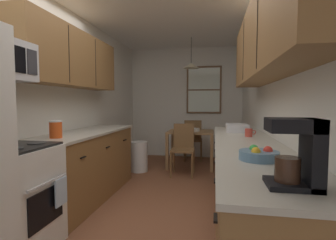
{
  "coord_description": "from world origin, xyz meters",
  "views": [
    {
      "loc": [
        0.68,
        -2.41,
        1.28
      ],
      "look_at": [
        0.02,
        1.21,
        1.03
      ],
      "focal_mm": 27.36,
      "sensor_mm": 36.0,
      "label": 1
    }
  ],
  "objects_px": {
    "storage_canister": "(56,129)",
    "dish_rack": "(237,128)",
    "table_serving_bowl": "(194,130)",
    "dining_chair_near": "(183,147)",
    "dining_chair_far": "(193,138)",
    "stove_range": "(12,198)",
    "trash_bin": "(139,156)",
    "fruit_bowl": "(259,154)",
    "dining_table": "(191,137)",
    "coffee_maker": "(300,152)",
    "mug_by_coffeemaker": "(249,133)"
  },
  "relations": [
    {
      "from": "storage_canister",
      "to": "dish_rack",
      "type": "height_order",
      "value": "storage_canister"
    },
    {
      "from": "dish_rack",
      "to": "table_serving_bowl",
      "type": "height_order",
      "value": "dish_rack"
    },
    {
      "from": "dining_chair_near",
      "to": "dining_chair_far",
      "type": "xyz_separation_m",
      "value": [
        0.08,
        1.14,
        0.0
      ]
    },
    {
      "from": "stove_range",
      "to": "table_serving_bowl",
      "type": "relative_size",
      "value": 5.16
    },
    {
      "from": "trash_bin",
      "to": "fruit_bowl",
      "type": "relative_size",
      "value": 2.17
    },
    {
      "from": "storage_canister",
      "to": "table_serving_bowl",
      "type": "height_order",
      "value": "storage_canister"
    },
    {
      "from": "dining_table",
      "to": "fruit_bowl",
      "type": "height_order",
      "value": "fruit_bowl"
    },
    {
      "from": "coffee_maker",
      "to": "dining_chair_near",
      "type": "bearing_deg",
      "value": 105.68
    },
    {
      "from": "dish_rack",
      "to": "dining_table",
      "type": "bearing_deg",
      "value": 114.91
    },
    {
      "from": "storage_canister",
      "to": "stove_range",
      "type": "bearing_deg",
      "value": -89.5
    },
    {
      "from": "storage_canister",
      "to": "dish_rack",
      "type": "relative_size",
      "value": 0.55
    },
    {
      "from": "coffee_maker",
      "to": "dish_rack",
      "type": "bearing_deg",
      "value": 92.16
    },
    {
      "from": "storage_canister",
      "to": "dish_rack",
      "type": "distance_m",
      "value": 2.19
    },
    {
      "from": "dining_table",
      "to": "dining_chair_near",
      "type": "xyz_separation_m",
      "value": [
        -0.08,
        -0.57,
        -0.1
      ]
    },
    {
      "from": "dining_chair_near",
      "to": "fruit_bowl",
      "type": "distance_m",
      "value": 2.88
    },
    {
      "from": "dining_table",
      "to": "coffee_maker",
      "type": "xyz_separation_m",
      "value": [
        0.84,
        -3.84,
        0.46
      ]
    },
    {
      "from": "coffee_maker",
      "to": "mug_by_coffeemaker",
      "type": "relative_size",
      "value": 2.6
    },
    {
      "from": "table_serving_bowl",
      "to": "dining_chair_far",
      "type": "bearing_deg",
      "value": 96.64
    },
    {
      "from": "trash_bin",
      "to": "fruit_bowl",
      "type": "distance_m",
      "value": 3.32
    },
    {
      "from": "dining_chair_far",
      "to": "coffee_maker",
      "type": "distance_m",
      "value": 4.52
    },
    {
      "from": "trash_bin",
      "to": "fruit_bowl",
      "type": "bearing_deg",
      "value": -59.13
    },
    {
      "from": "table_serving_bowl",
      "to": "dining_chair_near",
      "type": "bearing_deg",
      "value": -106.25
    },
    {
      "from": "dining_table",
      "to": "trash_bin",
      "type": "bearing_deg",
      "value": -151.02
    },
    {
      "from": "coffee_maker",
      "to": "dining_table",
      "type": "bearing_deg",
      "value": 102.28
    },
    {
      "from": "dish_rack",
      "to": "table_serving_bowl",
      "type": "distance_m",
      "value": 1.73
    },
    {
      "from": "trash_bin",
      "to": "table_serving_bowl",
      "type": "xyz_separation_m",
      "value": [
        0.99,
        0.46,
        0.47
      ]
    },
    {
      "from": "storage_canister",
      "to": "fruit_bowl",
      "type": "bearing_deg",
      "value": -20.12
    },
    {
      "from": "dining_chair_near",
      "to": "dining_chair_far",
      "type": "relative_size",
      "value": 1.0
    },
    {
      "from": "stove_range",
      "to": "dish_rack",
      "type": "bearing_deg",
      "value": 39.03
    },
    {
      "from": "stove_range",
      "to": "dining_table",
      "type": "bearing_deg",
      "value": 69.34
    },
    {
      "from": "table_serving_bowl",
      "to": "dining_table",
      "type": "bearing_deg",
      "value": 146.24
    },
    {
      "from": "mug_by_coffeemaker",
      "to": "fruit_bowl",
      "type": "xyz_separation_m",
      "value": [
        -0.09,
        -1.2,
        -0.01
      ]
    },
    {
      "from": "dining_chair_near",
      "to": "dish_rack",
      "type": "xyz_separation_m",
      "value": [
        0.83,
        -1.05,
        0.45
      ]
    },
    {
      "from": "dining_table",
      "to": "mug_by_coffeemaker",
      "type": "distance_m",
      "value": 2.29
    },
    {
      "from": "storage_canister",
      "to": "dining_chair_near",
      "type": "bearing_deg",
      "value": 60.53
    },
    {
      "from": "mug_by_coffeemaker",
      "to": "storage_canister",
      "type": "bearing_deg",
      "value": -166.89
    },
    {
      "from": "dining_chair_far",
      "to": "coffee_maker",
      "type": "bearing_deg",
      "value": -79.25
    },
    {
      "from": "stove_range",
      "to": "mug_by_coffeemaker",
      "type": "height_order",
      "value": "stove_range"
    },
    {
      "from": "dining_chair_far",
      "to": "mug_by_coffeemaker",
      "type": "xyz_separation_m",
      "value": [
        0.84,
        -2.67,
        0.44
      ]
    },
    {
      "from": "dish_rack",
      "to": "table_serving_bowl",
      "type": "xyz_separation_m",
      "value": [
        -0.68,
        1.57,
        -0.2
      ]
    },
    {
      "from": "fruit_bowl",
      "to": "table_serving_bowl",
      "type": "bearing_deg",
      "value": 101.85
    },
    {
      "from": "storage_canister",
      "to": "table_serving_bowl",
      "type": "bearing_deg",
      "value": 63.05
    },
    {
      "from": "dining_table",
      "to": "table_serving_bowl",
      "type": "distance_m",
      "value": 0.17
    },
    {
      "from": "dining_chair_far",
      "to": "fruit_bowl",
      "type": "xyz_separation_m",
      "value": [
        0.75,
        -3.87,
        0.44
      ]
    },
    {
      "from": "trash_bin",
      "to": "coffee_maker",
      "type": "bearing_deg",
      "value": -62.28
    },
    {
      "from": "dish_rack",
      "to": "dining_chair_near",
      "type": "bearing_deg",
      "value": 128.51
    },
    {
      "from": "mug_by_coffeemaker",
      "to": "coffee_maker",
      "type": "bearing_deg",
      "value": -90.16
    },
    {
      "from": "stove_range",
      "to": "dining_table",
      "type": "xyz_separation_m",
      "value": [
        1.21,
        3.21,
        0.13
      ]
    },
    {
      "from": "dining_chair_near",
      "to": "mug_by_coffeemaker",
      "type": "distance_m",
      "value": 1.84
    },
    {
      "from": "dining_chair_near",
      "to": "coffee_maker",
      "type": "bearing_deg",
      "value": -74.32
    }
  ]
}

